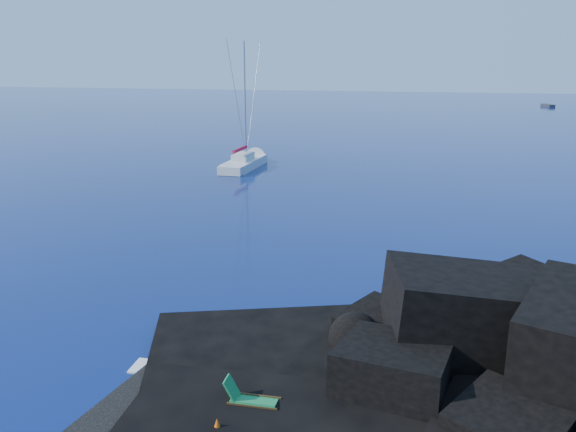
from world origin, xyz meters
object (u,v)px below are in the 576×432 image
sailboat (245,168)px  deck_chair (254,395)px  distant_boat_a (548,107)px  marker_cone (217,427)px

sailboat → deck_chair: size_ratio=8.14×
sailboat → distant_boat_a: (40.20, 94.83, 0.00)m
marker_cone → distant_boat_a: bearing=78.5°
sailboat → distant_boat_a: sailboat is taller
distant_boat_a → sailboat: bearing=-130.7°
sailboat → distant_boat_a: 103.00m
deck_chair → marker_cone: deck_chair is taller
sailboat → deck_chair: (13.78, -36.80, 0.84)m
deck_chair → marker_cone: (-0.54, -1.28, -0.24)m
marker_cone → distant_boat_a: marker_cone is taller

